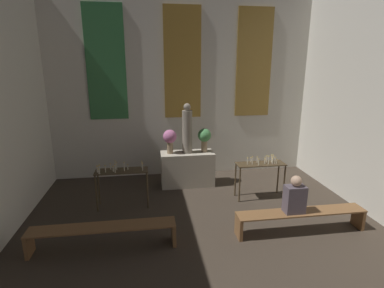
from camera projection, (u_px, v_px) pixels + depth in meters
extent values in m
cube|color=silver|center=(182.00, 83.00, 8.05)|extent=(7.22, 0.12, 5.10)
cube|color=#33723F|center=(106.00, 63.00, 7.56)|extent=(0.98, 0.03, 2.86)
cube|color=olive|center=(183.00, 63.00, 7.84)|extent=(0.98, 0.03, 2.86)
cube|color=olive|center=(254.00, 63.00, 8.12)|extent=(0.98, 0.03, 2.86)
cube|color=#BCB29E|center=(187.00, 169.00, 7.70)|extent=(1.34, 0.57, 0.87)
cylinder|color=gray|center=(187.00, 132.00, 7.44)|extent=(0.25, 0.25, 1.07)
sphere|color=gray|center=(187.00, 107.00, 7.28)|extent=(0.18, 0.18, 0.18)
cylinder|color=#937A5B|center=(170.00, 147.00, 7.48)|extent=(0.15, 0.15, 0.32)
sphere|color=#C66B9E|center=(170.00, 136.00, 7.41)|extent=(0.34, 0.34, 0.34)
cylinder|color=#937A5B|center=(204.00, 146.00, 7.60)|extent=(0.15, 0.15, 0.32)
sphere|color=#4C9351|center=(204.00, 135.00, 7.53)|extent=(0.34, 0.34, 0.34)
cube|color=#473823|center=(122.00, 171.00, 6.41)|extent=(1.12, 0.39, 0.02)
cylinder|color=#473823|center=(96.00, 194.00, 6.28)|extent=(0.04, 0.04, 0.82)
cylinder|color=#473823|center=(147.00, 191.00, 6.43)|extent=(0.04, 0.04, 0.82)
cylinder|color=#473823|center=(99.00, 187.00, 6.60)|extent=(0.04, 0.04, 0.82)
cylinder|color=#473823|center=(147.00, 185.00, 6.75)|extent=(0.04, 0.04, 0.82)
cylinder|color=silver|center=(124.00, 167.00, 6.34)|extent=(0.02, 0.02, 0.18)
sphere|color=#F9CC4C|center=(124.00, 162.00, 6.31)|extent=(0.02, 0.02, 0.02)
cylinder|color=silver|center=(143.00, 167.00, 6.38)|extent=(0.02, 0.02, 0.15)
sphere|color=#F9CC4C|center=(142.00, 163.00, 6.36)|extent=(0.02, 0.02, 0.02)
cylinder|color=silver|center=(142.00, 165.00, 6.58)|extent=(0.02, 0.02, 0.11)
sphere|color=#F9CC4C|center=(142.00, 162.00, 6.56)|extent=(0.02, 0.02, 0.02)
cylinder|color=silver|center=(99.00, 172.00, 6.19)|extent=(0.02, 0.02, 0.10)
sphere|color=#F9CC4C|center=(99.00, 169.00, 6.17)|extent=(0.02, 0.02, 0.02)
cylinder|color=silver|center=(105.00, 169.00, 6.27)|extent=(0.02, 0.02, 0.14)
sphere|color=#F9CC4C|center=(105.00, 166.00, 6.25)|extent=(0.02, 0.02, 0.02)
cylinder|color=silver|center=(115.00, 165.00, 6.45)|extent=(0.02, 0.02, 0.17)
sphere|color=#F9CC4C|center=(115.00, 161.00, 6.42)|extent=(0.02, 0.02, 0.02)
cylinder|color=silver|center=(117.00, 166.00, 6.42)|extent=(0.02, 0.02, 0.15)
sphere|color=#F9CC4C|center=(116.00, 163.00, 6.40)|extent=(0.02, 0.02, 0.02)
cylinder|color=silver|center=(115.00, 169.00, 6.24)|extent=(0.02, 0.02, 0.17)
sphere|color=#F9CC4C|center=(115.00, 165.00, 6.22)|extent=(0.02, 0.02, 0.02)
cylinder|color=silver|center=(113.00, 169.00, 6.32)|extent=(0.02, 0.02, 0.10)
sphere|color=#F9CC4C|center=(113.00, 166.00, 6.30)|extent=(0.02, 0.02, 0.02)
cylinder|color=silver|center=(97.00, 170.00, 6.27)|extent=(0.02, 0.02, 0.12)
sphere|color=#F9CC4C|center=(97.00, 166.00, 6.25)|extent=(0.02, 0.02, 0.02)
cylinder|color=silver|center=(128.00, 167.00, 6.43)|extent=(0.02, 0.02, 0.10)
sphere|color=#F9CC4C|center=(128.00, 165.00, 6.41)|extent=(0.02, 0.02, 0.02)
cylinder|color=silver|center=(111.00, 167.00, 6.43)|extent=(0.02, 0.02, 0.12)
sphere|color=#F9CC4C|center=(110.00, 164.00, 6.41)|extent=(0.02, 0.02, 0.02)
cylinder|color=silver|center=(99.00, 168.00, 6.36)|extent=(0.02, 0.02, 0.12)
sphere|color=#F9CC4C|center=(99.00, 165.00, 6.34)|extent=(0.02, 0.02, 0.02)
cylinder|color=silver|center=(97.00, 169.00, 6.29)|extent=(0.02, 0.02, 0.12)
sphere|color=#F9CC4C|center=(97.00, 166.00, 6.27)|extent=(0.02, 0.02, 0.02)
cylinder|color=silver|center=(99.00, 170.00, 6.16)|extent=(0.02, 0.02, 0.17)
sphere|color=#F9CC4C|center=(99.00, 166.00, 6.14)|extent=(0.02, 0.02, 0.02)
cube|color=#473823|center=(261.00, 164.00, 6.85)|extent=(1.12, 0.39, 0.02)
cylinder|color=#473823|center=(240.00, 185.00, 6.73)|extent=(0.04, 0.04, 0.82)
cylinder|color=#473823|center=(284.00, 182.00, 6.88)|extent=(0.04, 0.04, 0.82)
cylinder|color=#473823|center=(235.00, 179.00, 7.05)|extent=(0.04, 0.04, 0.82)
cylinder|color=#473823|center=(278.00, 177.00, 7.20)|extent=(0.04, 0.04, 0.82)
cylinder|color=silver|center=(252.00, 161.00, 6.77)|extent=(0.02, 0.02, 0.17)
sphere|color=#F9CC4C|center=(253.00, 157.00, 6.74)|extent=(0.02, 0.02, 0.02)
cylinder|color=silver|center=(275.00, 161.00, 6.80)|extent=(0.02, 0.02, 0.14)
sphere|color=#F9CC4C|center=(275.00, 157.00, 6.78)|extent=(0.02, 0.02, 0.02)
cylinder|color=silver|center=(277.00, 162.00, 6.81)|extent=(0.02, 0.02, 0.10)
sphere|color=#F9CC4C|center=(277.00, 159.00, 6.79)|extent=(0.02, 0.02, 0.02)
cylinder|color=silver|center=(265.00, 160.00, 6.88)|extent=(0.02, 0.02, 0.12)
sphere|color=#F9CC4C|center=(265.00, 157.00, 6.86)|extent=(0.02, 0.02, 0.02)
cylinder|color=silver|center=(272.00, 160.00, 6.87)|extent=(0.02, 0.02, 0.13)
sphere|color=#F9CC4C|center=(272.00, 157.00, 6.85)|extent=(0.02, 0.02, 0.02)
cylinder|color=silver|center=(259.00, 162.00, 6.71)|extent=(0.02, 0.02, 0.13)
sphere|color=#F9CC4C|center=(259.00, 159.00, 6.69)|extent=(0.02, 0.02, 0.02)
cylinder|color=silver|center=(257.00, 160.00, 6.90)|extent=(0.02, 0.02, 0.12)
sphere|color=#F9CC4C|center=(257.00, 157.00, 6.88)|extent=(0.02, 0.02, 0.02)
cylinder|color=silver|center=(251.00, 160.00, 6.93)|extent=(0.02, 0.02, 0.10)
sphere|color=#F9CC4C|center=(251.00, 158.00, 6.91)|extent=(0.02, 0.02, 0.02)
cylinder|color=silver|center=(265.00, 162.00, 6.81)|extent=(0.02, 0.02, 0.10)
sphere|color=#F9CC4C|center=(265.00, 159.00, 6.79)|extent=(0.02, 0.02, 0.02)
cylinder|color=silver|center=(271.00, 159.00, 6.94)|extent=(0.02, 0.02, 0.15)
sphere|color=#F9CC4C|center=(272.00, 155.00, 6.92)|extent=(0.02, 0.02, 0.02)
cylinder|color=silver|center=(267.00, 159.00, 6.91)|extent=(0.02, 0.02, 0.15)
sphere|color=#F9CC4C|center=(267.00, 156.00, 6.88)|extent=(0.02, 0.02, 0.02)
cylinder|color=silver|center=(273.00, 162.00, 6.80)|extent=(0.02, 0.02, 0.11)
sphere|color=#F9CC4C|center=(273.00, 159.00, 6.78)|extent=(0.02, 0.02, 0.02)
cylinder|color=silver|center=(248.00, 161.00, 6.78)|extent=(0.02, 0.02, 0.14)
sphere|color=#F9CC4C|center=(248.00, 158.00, 6.76)|extent=(0.02, 0.02, 0.02)
cylinder|color=silver|center=(273.00, 159.00, 6.88)|extent=(0.02, 0.02, 0.17)
sphere|color=#F9CC4C|center=(273.00, 155.00, 6.86)|extent=(0.02, 0.02, 0.02)
cylinder|color=silver|center=(269.00, 160.00, 6.78)|extent=(0.02, 0.02, 0.17)
sphere|color=#F9CC4C|center=(269.00, 156.00, 6.76)|extent=(0.02, 0.02, 0.02)
cube|color=brown|center=(103.00, 227.00, 5.00)|extent=(2.44, 0.36, 0.03)
cube|color=brown|center=(29.00, 244.00, 4.89)|extent=(0.06, 0.32, 0.40)
cube|color=brown|center=(174.00, 232.00, 5.23)|extent=(0.06, 0.32, 0.40)
cube|color=brown|center=(301.00, 212.00, 5.51)|extent=(2.44, 0.36, 0.03)
cube|color=brown|center=(239.00, 227.00, 5.40)|extent=(0.06, 0.32, 0.40)
cube|color=brown|center=(358.00, 217.00, 5.74)|extent=(0.06, 0.32, 0.40)
cube|color=#564C56|center=(295.00, 199.00, 5.42)|extent=(0.36, 0.24, 0.51)
sphere|color=tan|center=(296.00, 181.00, 5.33)|extent=(0.20, 0.20, 0.20)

